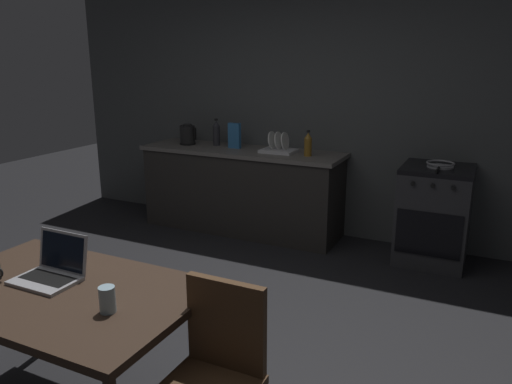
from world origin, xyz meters
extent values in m
plane|color=black|center=(0.00, 0.00, 0.00)|extent=(12.00, 12.00, 0.00)
cube|color=#4B4E4E|center=(0.30, 2.60, 1.36)|extent=(6.40, 0.10, 2.72)
cube|color=#282623|center=(-0.62, 2.25, 0.42)|extent=(2.10, 0.60, 0.84)
cube|color=#66605B|center=(-0.62, 2.25, 0.86)|extent=(2.16, 0.64, 0.04)
cube|color=#2D2D30|center=(1.33, 2.25, 0.42)|extent=(0.60, 0.60, 0.84)
cube|color=black|center=(1.33, 2.25, 0.86)|extent=(0.60, 0.60, 0.04)
cube|color=black|center=(1.33, 1.94, 0.35)|extent=(0.54, 0.01, 0.39)
cylinder|color=black|center=(1.17, 1.93, 0.78)|extent=(0.04, 0.02, 0.04)
cylinder|color=black|center=(1.33, 1.93, 0.78)|extent=(0.04, 0.02, 0.04)
cylinder|color=black|center=(1.49, 1.93, 0.78)|extent=(0.04, 0.02, 0.04)
cube|color=#332319|center=(-0.07, -0.72, 0.70)|extent=(1.36, 0.86, 0.04)
cylinder|color=#332319|center=(-0.69, -0.35, 0.34)|extent=(0.05, 0.05, 0.68)
cylinder|color=#332319|center=(0.55, -0.35, 0.34)|extent=(0.05, 0.05, 0.68)
cube|color=#4C331E|center=(0.78, -0.59, 0.68)|extent=(0.38, 0.04, 0.42)
cube|color=#99999E|center=(-0.19, -0.71, 0.73)|extent=(0.32, 0.22, 0.02)
cube|color=black|center=(-0.19, -0.69, 0.74)|extent=(0.28, 0.12, 0.00)
cube|color=#99999E|center=(-0.19, -0.58, 0.85)|extent=(0.32, 0.05, 0.21)
cube|color=black|center=(-0.19, -0.58, 0.84)|extent=(0.29, 0.04, 0.18)
cylinder|color=black|center=(-1.29, 2.25, 0.89)|extent=(0.17, 0.17, 0.02)
cylinder|color=black|center=(-1.29, 2.25, 1.00)|extent=(0.17, 0.17, 0.19)
cylinder|color=black|center=(-1.29, 2.25, 1.10)|extent=(0.10, 0.10, 0.02)
cube|color=black|center=(-1.19, 2.25, 1.01)|extent=(0.02, 0.02, 0.13)
cylinder|color=#8C601E|center=(0.13, 2.20, 0.97)|extent=(0.07, 0.07, 0.17)
cone|color=#8C601E|center=(0.13, 2.20, 1.09)|extent=(0.07, 0.07, 0.06)
cylinder|color=black|center=(0.13, 2.20, 1.13)|extent=(0.03, 0.03, 0.02)
cylinder|color=gray|center=(1.34, 2.23, 0.89)|extent=(0.23, 0.23, 0.01)
torus|color=gray|center=(1.34, 2.23, 0.92)|extent=(0.24, 0.24, 0.02)
cylinder|color=black|center=(1.34, 2.02, 0.90)|extent=(0.02, 0.18, 0.02)
cylinder|color=#99B7C6|center=(0.30, -0.80, 0.78)|extent=(0.07, 0.07, 0.12)
cube|color=#3372B2|center=(-0.72, 2.27, 1.02)|extent=(0.13, 0.05, 0.26)
cube|color=silver|center=(-0.20, 2.25, 0.90)|extent=(0.34, 0.26, 0.03)
cylinder|color=white|center=(-0.27, 2.25, 1.00)|extent=(0.04, 0.18, 0.18)
cylinder|color=white|center=(-0.20, 2.25, 1.00)|extent=(0.04, 0.18, 0.18)
cylinder|color=white|center=(-0.13, 2.25, 1.00)|extent=(0.04, 0.18, 0.18)
cylinder|color=#2D2D33|center=(-0.97, 2.33, 0.99)|extent=(0.08, 0.08, 0.21)
cone|color=#2D2D33|center=(-0.97, 2.33, 1.12)|extent=(0.08, 0.08, 0.06)
cylinder|color=black|center=(-0.97, 2.33, 1.16)|extent=(0.03, 0.03, 0.02)
camera|label=1|loc=(1.76, -2.31, 1.82)|focal=35.03mm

